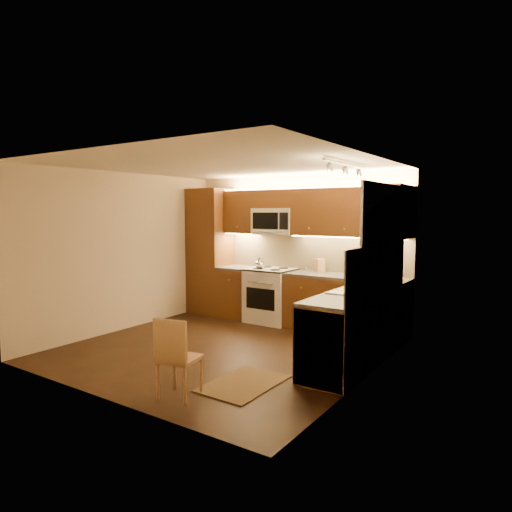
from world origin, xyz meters
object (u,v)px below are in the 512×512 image
Objects in this scene: knife_block at (320,265)px; dining_chair at (179,356)px; stove at (271,295)px; sink at (359,285)px; kettle at (259,263)px; microwave at (275,221)px; soap_bottle at (379,280)px; toaster_oven at (363,268)px.

knife_block is 0.26× the size of dining_chair.
sink is (2.00, -1.12, 0.52)m from stove.
kettle reaches higher than dining_chair.
stove is at bearing -90.00° from microwave.
kettle is 0.87× the size of knife_block.
stove reaches higher than dining_chair.
kettle reaches higher than stove.
microwave reaches higher than soap_bottle.
knife_block is at bearing 3.08° from kettle.
stove is 2.39× the size of toaster_oven.
kettle is 0.49× the size of toaster_oven.
microwave is 1.09m from knife_block.
knife_block is (0.82, 0.19, 0.55)m from stove.
toaster_oven is at bearing 103.36° from soap_bottle.
soap_bottle is at bearing 51.84° from dining_chair.
knife_block reaches higher than dining_chair.
soap_bottle is at bearing -29.42° from kettle.
stove is at bearing 162.96° from toaster_oven.
kettle is 3.34m from dining_chair.
soap_bottle is (2.14, -0.76, 0.54)m from stove.
sink is 3.97× the size of knife_block.
knife_block reaches higher than sink.
microwave is 1.98× the size of toaster_oven.
sink reaches higher than stove.
toaster_oven reaches higher than soap_bottle.
knife_block is (-1.18, 1.31, 0.03)m from sink.
stove is 1.68m from toaster_oven.
toaster_oven reaches higher than sink.
sink is 1.03× the size of dining_chair.
kettle is at bearing 97.58° from dining_chair.
microwave is 3.70m from dining_chair.
kettle reaches higher than sink.
kettle is at bearing -142.14° from knife_block.
knife_block is 1.62m from soap_bottle.
dining_chair is (0.91, -3.34, -1.30)m from microwave.
soap_bottle is (2.14, -0.89, -0.72)m from microwave.
microwave is 1.72m from toaster_oven.
toaster_oven is (1.57, 0.02, -0.70)m from microwave.
toaster_oven is 1.97× the size of soap_bottle.
toaster_oven reaches higher than kettle.
kettle is at bearing 145.84° from soap_bottle.
dining_chair is (-1.23, -2.45, -0.58)m from soap_bottle.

